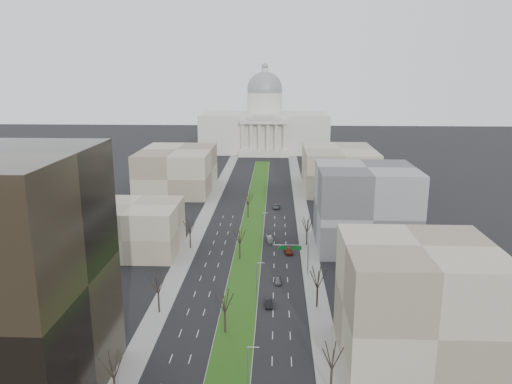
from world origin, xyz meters
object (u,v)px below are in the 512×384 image
(car_red, at_px, (288,251))
(box_van, at_px, (270,239))
(car_grey_near, at_px, (278,281))
(car_black, at_px, (269,303))
(car_grey_far, at_px, (276,206))

(car_red, height_order, box_van, box_van)
(car_grey_near, bearing_deg, box_van, 92.68)
(car_grey_near, height_order, box_van, box_van)
(car_grey_near, bearing_deg, car_black, -101.20)
(car_grey_near, bearing_deg, car_red, 79.84)
(car_black, relative_size, box_van, 0.70)
(car_black, bearing_deg, car_grey_near, 79.06)
(car_red, height_order, car_grey_far, car_grey_far)
(car_black, distance_m, box_van, 42.84)
(box_van, bearing_deg, car_black, -97.06)
(car_black, xyz_separation_m, box_van, (-0.47, 42.84, 0.16))
(car_red, bearing_deg, car_black, -106.41)
(car_black, distance_m, car_red, 33.41)
(car_grey_near, relative_size, car_red, 0.77)
(car_black, relative_size, car_red, 0.87)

